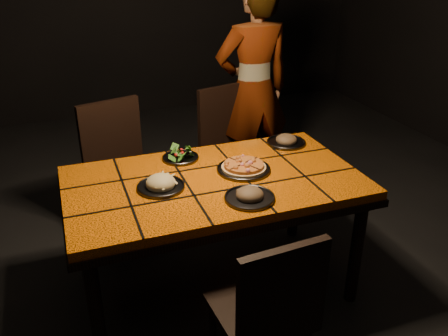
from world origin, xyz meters
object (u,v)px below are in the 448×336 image
object	(u,v)px
chair_near	(269,309)
diner	(253,90)
dining_table	(214,191)
chair_far_right	(229,139)
chair_far_left	(120,163)
plate_pizza	(244,168)
plate_pasta	(161,184)

from	to	relation	value
chair_near	diner	distance (m)	2.10
dining_table	chair_far_right	bearing A→B (deg)	64.91
chair_far_left	diner	size ratio (longest dim) A/B	0.56
chair_near	chair_far_left	distance (m)	1.65
chair_far_left	chair_far_right	bearing A→B (deg)	-4.31
chair_far_right	plate_pizza	xyz separation A→B (m)	(-0.28, -0.96, 0.23)
chair_near	plate_pizza	xyz separation A→B (m)	(0.21, 0.82, 0.26)
chair_near	plate_pasta	xyz separation A→B (m)	(-0.28, 0.78, 0.27)
chair_near	chair_far_left	world-z (taller)	chair_far_left
chair_far_left	plate_pizza	distance (m)	1.00
chair_far_right	chair_far_left	bearing A→B (deg)	176.37
dining_table	chair_near	world-z (taller)	chair_near
dining_table	plate_pizza	size ratio (longest dim) A/B	4.77
plate_pasta	chair_far_left	bearing A→B (deg)	97.29
diner	plate_pizza	world-z (taller)	diner
plate_pizza	dining_table	bearing A→B (deg)	-169.19
chair_near	plate_pasta	world-z (taller)	chair_near
chair_far_right	chair_near	bearing A→B (deg)	-120.68
plate_pizza	chair_near	bearing A→B (deg)	-104.56
dining_table	plate_pasta	world-z (taller)	plate_pasta
chair_near	plate_pasta	bearing A→B (deg)	-74.65
dining_table	plate_pizza	bearing A→B (deg)	10.81
chair_near	chair_far_right	distance (m)	1.85
chair_near	chair_far_right	xyz separation A→B (m)	(0.49, 1.78, 0.03)
chair_near	chair_far_left	size ratio (longest dim) A/B	0.91
dining_table	chair_far_left	bearing A→B (deg)	116.47
chair_far_left	chair_far_right	world-z (taller)	chair_far_left
chair_far_left	dining_table	bearing A→B (deg)	-79.50
plate_pizza	chair_far_right	bearing A→B (deg)	73.91
chair_far_right	diner	bearing A→B (deg)	15.02
chair_near	chair_far_right	world-z (taller)	chair_far_right
dining_table	diner	size ratio (longest dim) A/B	0.94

